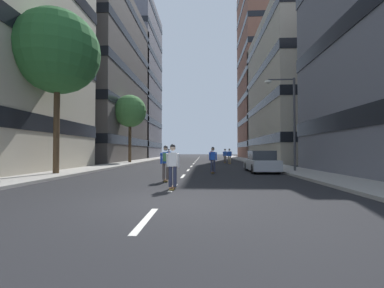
% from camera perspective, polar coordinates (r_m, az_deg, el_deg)
% --- Properties ---
extents(ground_plane, '(165.22, 165.22, 0.00)m').
position_cam_1_polar(ground_plane, '(35.36, 0.64, -3.93)').
color(ground_plane, black).
extents(sidewalk_left, '(2.71, 75.73, 0.14)m').
position_cam_1_polar(sidewalk_left, '(39.83, -10.55, -3.53)').
color(sidewalk_left, '#9E9991').
rests_on(sidewalk_left, ground_plane).
extents(sidewalk_right, '(2.71, 75.73, 0.14)m').
position_cam_1_polar(sidewalk_right, '(39.32, 12.36, -3.55)').
color(sidewalk_right, '#9E9991').
rests_on(sidewalk_right, ground_plane).
extents(lane_markings, '(0.16, 62.20, 0.01)m').
position_cam_1_polar(lane_markings, '(35.82, 0.67, -3.89)').
color(lane_markings, silver).
rests_on(lane_markings, ground_plane).
extents(building_left_mid, '(13.82, 21.23, 23.92)m').
position_cam_1_polar(building_left_mid, '(43.64, -21.31, 12.60)').
color(building_left_mid, '#4C4744').
rests_on(building_left_mid, ground_plane).
extents(building_left_far, '(13.82, 16.46, 32.60)m').
position_cam_1_polar(building_left_far, '(60.63, -14.34, 12.77)').
color(building_left_far, slate).
rests_on(building_left_far, ground_plane).
extents(building_right_mid, '(13.82, 21.50, 19.74)m').
position_cam_1_polar(building_right_mid, '(42.21, 23.54, 10.19)').
color(building_right_mid, '#B2A893').
rests_on(building_right_mid, ground_plane).
extents(building_right_far, '(13.82, 16.19, 37.98)m').
position_cam_1_polar(building_right_far, '(60.67, 17.34, 15.42)').
color(building_right_far, brown).
rests_on(building_right_far, ground_plane).
extents(parked_car_near, '(1.82, 4.40, 1.52)m').
position_cam_1_polar(parked_car_near, '(19.43, 14.66, -3.82)').
color(parked_car_near, '#B2B7BF').
rests_on(parked_car_near, ground_plane).
extents(street_tree_near, '(3.94, 3.94, 8.22)m').
position_cam_1_polar(street_tree_near, '(33.57, -13.19, 6.85)').
color(street_tree_near, '#4C3823').
rests_on(street_tree_near, sidewalk_left).
extents(street_tree_mid, '(5.15, 5.15, 10.10)m').
position_cam_1_polar(street_tree_mid, '(19.32, -26.97, 17.18)').
color(street_tree_mid, '#4C3823').
rests_on(street_tree_mid, sidewalk_left).
extents(streetlamp_right, '(2.13, 0.30, 6.50)m').
position_cam_1_polar(streetlamp_right, '(19.88, 20.16, 6.20)').
color(streetlamp_right, '#3F3F44').
rests_on(streetlamp_right, sidewalk_right).
extents(skater_0, '(0.55, 0.91, 1.78)m').
position_cam_1_polar(skater_0, '(18.02, 4.52, -3.15)').
color(skater_0, brown).
rests_on(skater_0, ground_plane).
extents(skater_1, '(0.53, 0.90, 1.78)m').
position_cam_1_polar(skater_1, '(10.51, -4.18, -4.34)').
color(skater_1, brown).
rests_on(skater_1, ground_plane).
extents(skater_2, '(0.55, 0.92, 1.78)m').
position_cam_1_polar(skater_2, '(33.45, 7.13, -2.37)').
color(skater_2, brown).
rests_on(skater_2, ground_plane).
extents(skater_3, '(0.56, 0.92, 1.78)m').
position_cam_1_polar(skater_3, '(13.12, -5.69, -3.64)').
color(skater_3, brown).
rests_on(skater_3, ground_plane).
extents(skater_4, '(0.55, 0.92, 1.78)m').
position_cam_1_polar(skater_4, '(36.23, -5.02, -2.26)').
color(skater_4, brown).
rests_on(skater_4, ground_plane).
extents(skater_5, '(0.57, 0.92, 1.78)m').
position_cam_1_polar(skater_5, '(41.44, 4.31, -2.16)').
color(skater_5, brown).
rests_on(skater_5, ground_plane).
extents(skater_6, '(0.55, 0.91, 1.78)m').
position_cam_1_polar(skater_6, '(31.16, 8.08, -2.43)').
color(skater_6, brown).
rests_on(skater_6, ground_plane).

